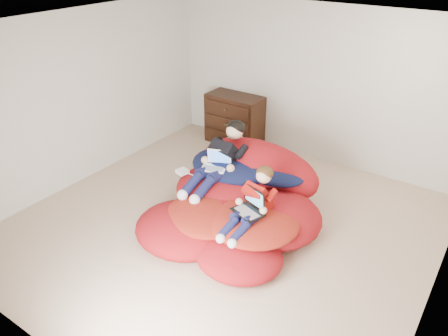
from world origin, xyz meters
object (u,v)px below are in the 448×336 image
(younger_boy, at_px, (253,200))
(laptop_white, at_px, (216,163))
(laptop_black, at_px, (250,205))
(dresser, at_px, (234,120))
(beanbag_pile, at_px, (238,199))
(older_boy, at_px, (221,156))

(younger_boy, distance_m, laptop_white, 0.98)
(laptop_black, bearing_deg, younger_boy, 90.00)
(younger_boy, height_order, laptop_white, younger_boy)
(dresser, height_order, laptop_white, dresser)
(beanbag_pile, xyz_separation_m, laptop_white, (-0.43, 0.10, 0.37))
(beanbag_pile, distance_m, laptop_white, 0.57)
(beanbag_pile, height_order, laptop_black, beanbag_pile)
(older_boy, distance_m, laptop_black, 1.09)
(beanbag_pile, distance_m, laptop_black, 0.68)
(dresser, bearing_deg, laptop_black, -53.06)
(laptop_black, bearing_deg, older_boy, 143.12)
(younger_boy, bearing_deg, older_boy, 145.81)
(laptop_white, bearing_deg, beanbag_pile, -12.81)
(beanbag_pile, height_order, older_boy, older_boy)
(beanbag_pile, relative_size, laptop_black, 5.66)
(older_boy, bearing_deg, dresser, 118.07)
(beanbag_pile, distance_m, older_boy, 0.64)
(laptop_white, xyz_separation_m, laptop_black, (0.87, -0.52, -0.08))
(younger_boy, relative_size, laptop_black, 2.26)
(laptop_white, height_order, laptop_black, laptop_white)
(older_boy, relative_size, laptop_black, 2.99)
(laptop_black, bearing_deg, dresser, 126.94)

